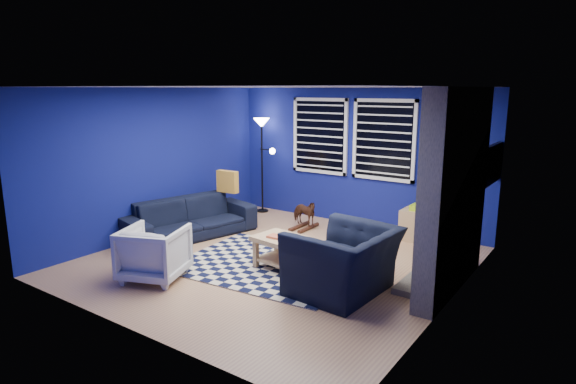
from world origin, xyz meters
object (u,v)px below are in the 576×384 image
object	(u,v)px
floor_lamp	(262,136)
coffee_table	(288,248)
sofa	(190,218)
tv	(491,164)
armchair_big	(343,261)
armchair_bent	(154,253)
cabinet	(421,225)
rocking_horse	(304,213)

from	to	relation	value
floor_lamp	coffee_table	bearing A→B (deg)	-46.41
sofa	coffee_table	xyz separation A→B (m)	(2.27, -0.35, 0.01)
tv	coffee_table	size ratio (longest dim) A/B	0.97
armchair_big	sofa	bearing A→B (deg)	-95.89
tv	armchair_bent	size ratio (longest dim) A/B	1.27
cabinet	coffee_table	bearing A→B (deg)	-114.03
rocking_horse	cabinet	bearing A→B (deg)	-69.71
armchair_big	coffee_table	size ratio (longest dim) A/B	1.21
sofa	cabinet	xyz separation A→B (m)	(3.31, 2.01, -0.06)
sofa	armchair_big	distance (m)	3.30
tv	rocking_horse	distance (m)	3.22
floor_lamp	armchair_big	bearing A→B (deg)	-38.58
armchair_bent	cabinet	size ratio (longest dim) A/B	1.26
armchair_big	rocking_horse	xyz separation A→B (m)	(-1.90, 2.04, -0.10)
sofa	rocking_horse	size ratio (longest dim) A/B	4.02
floor_lamp	armchair_bent	bearing A→B (deg)	-74.58
tv	sofa	bearing A→B (deg)	-157.16
armchair_big	floor_lamp	xyz separation A→B (m)	(-3.27, 2.61, 1.16)
cabinet	floor_lamp	world-z (taller)	floor_lamp
cabinet	floor_lamp	size ratio (longest dim) A/B	0.33
armchair_bent	sofa	bearing A→B (deg)	-80.12
armchair_bent	rocking_horse	distance (m)	3.09
coffee_table	sofa	bearing A→B (deg)	171.16
armchair_big	armchair_bent	bearing A→B (deg)	-61.73
armchair_big	coffee_table	distance (m)	1.00
tv	armchair_big	size ratio (longest dim) A/B	0.80
coffee_table	armchair_big	bearing A→B (deg)	-11.48
coffee_table	cabinet	world-z (taller)	cabinet
armchair_big	rocking_horse	world-z (taller)	armchair_big
armchair_bent	coffee_table	xyz separation A→B (m)	(1.29, 1.23, -0.02)
floor_lamp	tv	bearing A→B (deg)	-2.86
armchair_big	armchair_bent	distance (m)	2.49
tv	armchair_bent	world-z (taller)	tv
cabinet	armchair_bent	bearing A→B (deg)	-123.25
tv	armchair_big	distance (m)	2.81
tv	rocking_horse	size ratio (longest dim) A/B	1.81
tv	armchair_big	xyz separation A→B (m)	(-1.11, -2.39, -0.99)
cabinet	floor_lamp	bearing A→B (deg)	178.87
armchair_bent	cabinet	distance (m)	4.28
tv	floor_lamp	size ratio (longest dim) A/B	0.52
coffee_table	cabinet	size ratio (longest dim) A/B	1.66
tv	coffee_table	distance (m)	3.21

